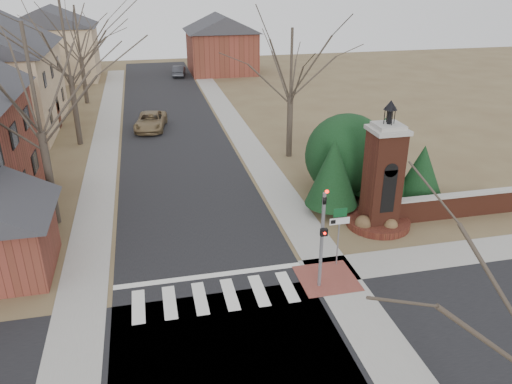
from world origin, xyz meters
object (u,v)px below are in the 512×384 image
object	(u,v)px
brick_gate_monument	(382,186)
distant_car	(179,71)
pickup_truck	(151,121)
sign_post	(339,225)
traffic_signal_pole	(323,231)

from	to	relation	value
brick_gate_monument	distant_car	bearing A→B (deg)	98.98
pickup_truck	distant_car	size ratio (longest dim) A/B	1.25
sign_post	traffic_signal_pole	bearing A→B (deg)	-132.43
brick_gate_monument	pickup_truck	distance (m)	22.41
traffic_signal_pole	distant_car	xyz separation A→B (m)	(-1.86, 45.96, -1.95)
traffic_signal_pole	brick_gate_monument	xyz separation A→B (m)	(4.70, 4.42, -0.42)
sign_post	pickup_truck	bearing A→B (deg)	107.81
pickup_truck	sign_post	bearing A→B (deg)	-62.68
distant_car	pickup_truck	bearing A→B (deg)	88.11
brick_gate_monument	distant_car	world-z (taller)	brick_gate_monument
traffic_signal_pole	distant_car	bearing A→B (deg)	92.32
sign_post	distant_car	world-z (taller)	sign_post
brick_gate_monument	pickup_truck	world-z (taller)	brick_gate_monument
pickup_truck	distant_car	xyz separation A→B (m)	(4.12, 21.90, -0.04)
traffic_signal_pole	pickup_truck	size ratio (longest dim) A/B	0.93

